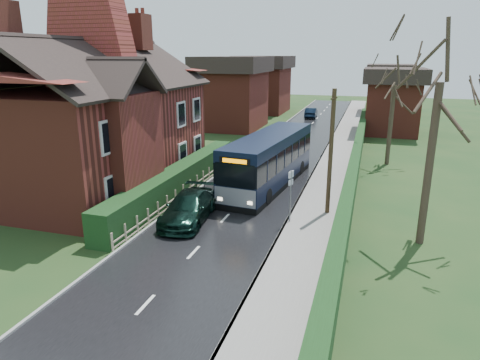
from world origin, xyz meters
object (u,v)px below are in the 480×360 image
(car_silver, at_px, (231,173))
(car_green, at_px, (188,208))
(bus_stop_sign, at_px, (291,189))
(brick_house, at_px, (99,116))
(telegraph_pole, at_px, (331,154))
(bus, at_px, (269,161))

(car_silver, height_order, car_green, car_silver)
(car_silver, distance_m, bus_stop_sign, 7.21)
(brick_house, bearing_deg, car_green, -26.66)
(car_silver, height_order, telegraph_pole, telegraph_pole)
(car_silver, relative_size, telegraph_pole, 0.68)
(bus_stop_sign, relative_size, telegraph_pole, 0.42)
(brick_house, height_order, bus, brick_house)
(bus, height_order, car_green, bus)
(bus_stop_sign, bearing_deg, telegraph_pole, 67.87)
(bus, distance_m, car_silver, 2.49)
(car_green, bearing_deg, brick_house, 147.57)
(telegraph_pole, bearing_deg, brick_house, -170.59)
(bus, height_order, car_silver, bus)
(brick_house, relative_size, car_silver, 3.37)
(bus_stop_sign, bearing_deg, car_silver, 151.16)
(brick_house, bearing_deg, car_silver, 21.31)
(car_green, bearing_deg, car_silver, 83.33)
(telegraph_pole, bearing_deg, bus_stop_sign, -119.40)
(brick_house, distance_m, bus_stop_sign, 12.48)
(car_silver, xyz_separation_m, car_green, (-0.10, -6.40, -0.05))
(car_silver, bearing_deg, bus_stop_sign, -60.28)
(bus, distance_m, car_green, 7.31)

